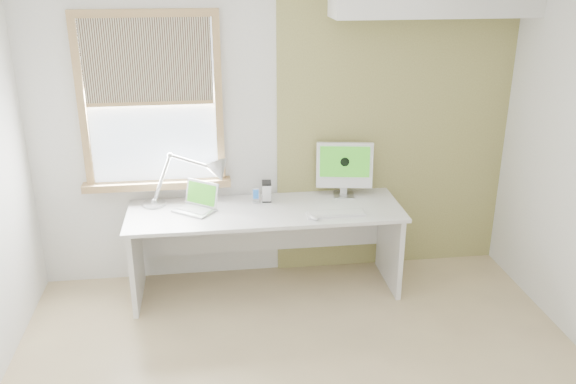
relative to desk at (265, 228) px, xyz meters
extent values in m
cube|color=silver|center=(0.14, 0.32, 0.77)|extent=(4.00, 0.02, 2.60)
cube|color=olive|center=(1.14, 0.30, 0.77)|extent=(2.00, 0.02, 2.60)
cube|color=#A17F50|center=(-1.39, 0.28, 1.02)|extent=(0.06, 0.06, 1.42)
cube|color=#A17F50|center=(-0.33, 0.28, 1.02)|extent=(0.06, 0.06, 1.42)
cube|color=#A17F50|center=(-0.86, 0.28, 1.70)|extent=(1.00, 0.06, 0.06)
cube|color=#A17F50|center=(-0.86, 0.26, 0.34)|extent=(1.20, 0.14, 0.06)
cube|color=#D1E2F9|center=(-0.86, 0.30, 1.02)|extent=(1.00, 0.01, 1.30)
cube|color=beige|center=(-0.86, 0.25, 1.34)|extent=(0.98, 0.02, 0.65)
cube|color=#A17F50|center=(-0.86, 0.25, 1.02)|extent=(0.98, 0.03, 0.03)
cube|color=silver|center=(0.00, -0.06, 0.18)|extent=(2.20, 0.70, 0.03)
cube|color=silver|center=(-1.05, -0.06, -0.18)|extent=(0.04, 0.64, 0.70)
cube|color=silver|center=(1.05, -0.06, -0.18)|extent=(0.04, 0.64, 0.70)
cube|color=silver|center=(0.00, 0.26, -0.08)|extent=(2.08, 0.02, 0.48)
cylinder|color=silver|center=(-0.89, 0.15, 0.21)|extent=(0.21, 0.21, 0.03)
sphere|color=silver|center=(-0.89, 0.15, 0.23)|extent=(0.06, 0.06, 0.05)
cylinder|color=silver|center=(-0.81, 0.16, 0.42)|extent=(0.18, 0.05, 0.39)
sphere|color=silver|center=(-0.74, 0.17, 0.61)|extent=(0.05, 0.05, 0.05)
cylinder|color=silver|center=(-0.56, 0.17, 0.55)|extent=(0.35, 0.03, 0.15)
sphere|color=silver|center=(-0.39, 0.17, 0.48)|extent=(0.05, 0.05, 0.04)
cone|color=silver|center=(-0.36, 0.18, 0.45)|extent=(0.30, 0.32, 0.24)
cube|color=silver|center=(-0.57, -0.02, 0.20)|extent=(0.37, 0.36, 0.02)
cube|color=#B2B5B7|center=(-0.57, -0.02, 0.21)|extent=(0.29, 0.26, 0.00)
cube|color=silver|center=(-0.50, 0.06, 0.31)|extent=(0.28, 0.24, 0.20)
cube|color=#2C8018|center=(-0.50, 0.06, 0.31)|extent=(0.24, 0.20, 0.16)
cylinder|color=silver|center=(-0.06, 0.10, 0.21)|extent=(0.08, 0.08, 0.02)
cube|color=silver|center=(-0.06, 0.10, 0.27)|extent=(0.06, 0.02, 0.11)
cube|color=#194C99|center=(-0.06, 0.09, 0.27)|extent=(0.05, 0.01, 0.08)
cube|color=silver|center=(0.03, 0.14, 0.27)|extent=(0.08, 0.13, 0.16)
cube|color=black|center=(0.03, 0.14, 0.35)|extent=(0.09, 0.13, 0.01)
cube|color=black|center=(0.03, 0.14, 0.20)|extent=(0.09, 0.13, 0.01)
cube|color=silver|center=(0.68, 0.15, 0.20)|extent=(0.20, 0.18, 0.01)
cube|color=silver|center=(0.69, 0.17, 0.28)|extent=(0.06, 0.03, 0.15)
cube|color=white|center=(0.69, 0.16, 0.46)|extent=(0.48, 0.16, 0.39)
cube|color=#2C8018|center=(0.68, 0.14, 0.50)|extent=(0.41, 0.10, 0.26)
cylinder|color=black|center=(0.68, 0.14, 0.50)|extent=(0.08, 0.02, 0.08)
cube|color=white|center=(0.54, -0.24, 0.20)|extent=(0.46, 0.13, 0.02)
cube|color=white|center=(0.54, -0.24, 0.21)|extent=(0.43, 0.10, 0.00)
ellipsoid|color=white|center=(0.35, -0.31, 0.21)|extent=(0.09, 0.11, 0.03)
camera|label=1|loc=(-0.41, -4.56, 2.09)|focal=38.06mm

